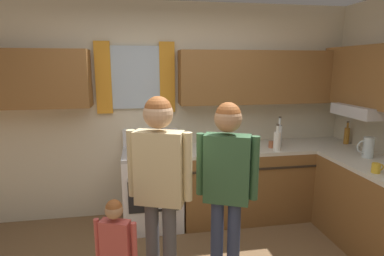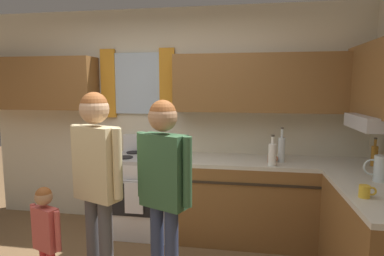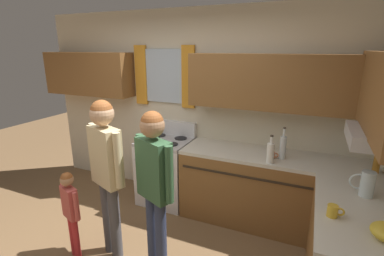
% 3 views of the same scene
% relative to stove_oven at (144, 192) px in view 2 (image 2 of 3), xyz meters
% --- Properties ---
extents(back_wall_unit, '(4.60, 0.42, 2.60)m').
position_rel_stove_oven_xyz_m(back_wall_unit, '(0.23, 0.28, 1.00)').
color(back_wall_unit, beige).
rests_on(back_wall_unit, ground).
extents(kitchen_counter_run, '(2.15, 1.85, 0.90)m').
position_rel_stove_oven_xyz_m(kitchen_counter_run, '(1.71, -0.34, -0.02)').
color(kitchen_counter_run, brown).
rests_on(kitchen_counter_run, ground).
extents(stove_oven, '(0.66, 0.67, 1.10)m').
position_rel_stove_oven_xyz_m(stove_oven, '(0.00, 0.00, 0.00)').
color(stove_oven, silver).
rests_on(stove_oven, ground).
extents(bottle_tall_clear, '(0.07, 0.07, 0.37)m').
position_rel_stove_oven_xyz_m(bottle_tall_clear, '(1.52, -0.06, 0.57)').
color(bottle_tall_clear, silver).
rests_on(bottle_tall_clear, kitchen_counter_run).
extents(bottle_milk_white, '(0.08, 0.08, 0.31)m').
position_rel_stove_oven_xyz_m(bottle_milk_white, '(1.42, -0.24, 0.55)').
color(bottle_milk_white, white).
rests_on(bottle_milk_white, kitchen_counter_run).
extents(bottle_oil_amber, '(0.06, 0.06, 0.29)m').
position_rel_stove_oven_xyz_m(bottle_oil_amber, '(2.42, -0.07, 0.54)').
color(bottle_oil_amber, '#B27223').
rests_on(bottle_oil_amber, kitchen_counter_run).
extents(mug_mustard_yellow, '(0.12, 0.08, 0.09)m').
position_rel_stove_oven_xyz_m(mug_mustard_yellow, '(2.00, -1.08, 0.48)').
color(mug_mustard_yellow, gold).
rests_on(mug_mustard_yellow, kitchen_counter_run).
extents(cup_terracotta, '(0.11, 0.07, 0.08)m').
position_rel_stove_oven_xyz_m(cup_terracotta, '(1.42, -0.10, 0.47)').
color(cup_terracotta, '#B76642').
rests_on(cup_terracotta, kitchen_counter_run).
extents(water_pitcher, '(0.19, 0.11, 0.22)m').
position_rel_stove_oven_xyz_m(water_pitcher, '(2.26, -0.64, 0.54)').
color(water_pitcher, silver).
rests_on(water_pitcher, kitchen_counter_run).
extents(adult_holding_child, '(0.48, 0.28, 1.65)m').
position_rel_stove_oven_xyz_m(adult_holding_child, '(0.02, -1.20, 0.57)').
color(adult_holding_child, '#4C4C51').
rests_on(adult_holding_child, ground).
extents(adult_in_plaid, '(0.46, 0.28, 1.59)m').
position_rel_stove_oven_xyz_m(adult_in_plaid, '(0.55, -1.20, 0.54)').
color(adult_in_plaid, '#2D3856').
rests_on(adult_in_plaid, ground).
extents(small_child, '(0.30, 0.16, 0.95)m').
position_rel_stove_oven_xyz_m(small_child, '(-0.32, -1.39, 0.13)').
color(small_child, red).
rests_on(small_child, ground).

